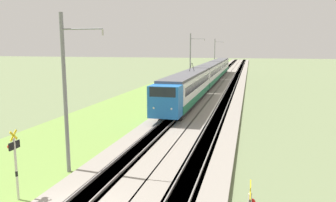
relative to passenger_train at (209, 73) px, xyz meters
The scene contains 10 objects.
ballast_main 2.53m from the passenger_train, ahead, with size 240.00×4.40×0.30m.
ballast_adjacent 4.99m from the passenger_train, 76.08° to the right, with size 240.00×4.40×0.30m.
track_main 2.52m from the passenger_train, ahead, with size 240.00×1.57×0.45m.
track_adjacent 4.99m from the passenger_train, 76.08° to the right, with size 240.00×1.57×0.45m.
grass_verge 5.94m from the passenger_train, 78.69° to the left, with size 240.00×12.39×0.12m.
passenger_train is the anchor object (origin of this frame).
crossing_signal_near 47.79m from the passenger_train, behind, with size 0.70×0.23×3.51m.
catenary_mast_near 44.09m from the passenger_train, behind, with size 0.22×2.56×9.10m.
catenary_mast_mid 5.85m from the passenger_train, 150.31° to the left, with size 0.22×2.56×9.45m.
catenary_mast_far 34.89m from the passenger_train, ahead, with size 0.22×2.56×9.46m.
Camera 1 is at (-11.11, -7.25, 7.28)m, focal length 35.00 mm.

